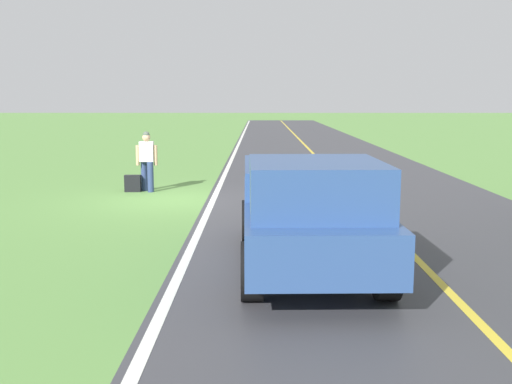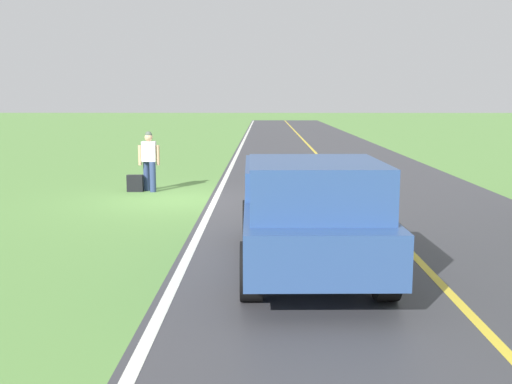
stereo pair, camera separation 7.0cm
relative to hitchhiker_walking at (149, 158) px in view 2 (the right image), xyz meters
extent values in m
plane|color=#609347|center=(-1.06, 1.56, -0.98)|extent=(200.00, 200.00, 0.00)
cube|color=#3D3D42|center=(-5.93, 1.56, -0.98)|extent=(8.15, 120.00, 0.00)
cube|color=silver|center=(-2.03, 1.56, -0.98)|extent=(0.16, 117.60, 0.00)
cube|color=gold|center=(-5.93, 1.56, -0.98)|extent=(0.14, 117.60, 0.00)
cylinder|color=navy|center=(-0.11, 0.15, -0.54)|extent=(0.18, 0.18, 0.88)
cylinder|color=navy|center=(0.11, -0.09, -0.54)|extent=(0.18, 0.18, 0.88)
cube|color=white|center=(0.00, 0.03, 0.19)|extent=(0.41, 0.27, 0.58)
sphere|color=tan|center=(0.00, 0.03, 0.59)|extent=(0.23, 0.23, 0.23)
sphere|color=#4C564C|center=(0.00, 0.03, 0.67)|extent=(0.20, 0.20, 0.20)
cube|color=#591E19|center=(0.00, -0.17, 0.22)|extent=(0.33, 0.21, 0.44)
cylinder|color=tan|center=(-0.26, 0.04, 0.08)|extent=(0.10, 0.10, 0.58)
cylinder|color=tan|center=(0.26, 0.06, 0.08)|extent=(0.10, 0.10, 0.58)
cube|color=black|center=(0.42, 0.09, -0.74)|extent=(0.47, 0.21, 0.49)
cube|color=#2D4C84|center=(-4.03, 7.81, -0.23)|extent=(2.13, 5.45, 0.70)
cube|color=#2D4C84|center=(-4.05, 9.00, 0.48)|extent=(1.89, 2.20, 0.72)
cube|color=black|center=(-4.05, 9.00, 0.55)|extent=(1.71, 1.34, 0.43)
cube|color=#2D4C84|center=(-4.94, 6.71, 0.34)|extent=(0.17, 3.03, 0.45)
cube|color=#2D4C84|center=(-3.06, 6.76, 0.34)|extent=(0.17, 3.03, 0.45)
cube|color=#2D4C84|center=(-3.96, 5.22, 0.34)|extent=(1.84, 0.14, 0.45)
cylinder|color=black|center=(-4.97, 9.54, -0.58)|extent=(0.32, 0.81, 0.80)
cylinder|color=black|center=(-3.17, 9.59, -0.58)|extent=(0.32, 0.81, 0.80)
cylinder|color=black|center=(-4.89, 6.24, -0.58)|extent=(0.32, 0.81, 0.80)
cylinder|color=black|center=(-3.09, 6.29, -0.58)|extent=(0.32, 0.81, 0.80)
camera|label=1|loc=(-3.26, 17.34, 1.70)|focal=42.12mm
camera|label=2|loc=(-3.33, 17.34, 1.70)|focal=42.12mm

